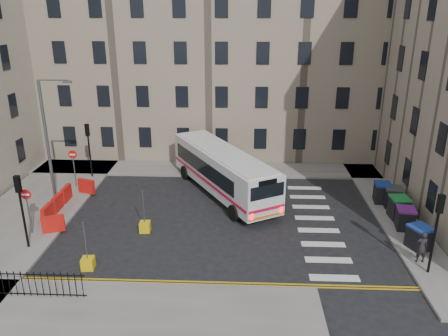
# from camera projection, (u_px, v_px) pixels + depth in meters

# --- Properties ---
(ground) EXTENTS (120.00, 120.00, 0.00)m
(ground) POSITION_uv_depth(u_px,v_px,m) (250.00, 220.00, 26.85)
(ground) COLOR black
(ground) RESTS_ON ground
(pavement_north) EXTENTS (36.00, 3.20, 0.15)m
(pavement_north) POSITION_uv_depth(u_px,v_px,m) (174.00, 169.00, 35.13)
(pavement_north) COLOR slate
(pavement_north) RESTS_ON ground
(pavement_east) EXTENTS (2.40, 26.00, 0.15)m
(pavement_east) POSITION_uv_depth(u_px,v_px,m) (379.00, 195.00, 30.20)
(pavement_east) COLOR slate
(pavement_east) RESTS_ON ground
(pavement_west) EXTENTS (6.00, 22.00, 0.15)m
(pavement_west) POSITION_uv_depth(u_px,v_px,m) (34.00, 207.00, 28.34)
(pavement_west) COLOR slate
(pavement_west) RESTS_ON ground
(pavement_sw) EXTENTS (20.00, 6.00, 0.15)m
(pavement_sw) POSITION_uv_depth(u_px,v_px,m) (81.00, 327.00, 17.74)
(pavement_sw) COLOR slate
(pavement_sw) RESTS_ON ground
(terrace_north) EXTENTS (38.30, 10.80, 17.20)m
(terrace_north) POSITION_uv_depth(u_px,v_px,m) (171.00, 51.00, 38.69)
(terrace_north) COLOR gray
(terrace_north) RESTS_ON ground
(traffic_light_east) EXTENTS (0.28, 0.22, 4.10)m
(traffic_light_east) POSITION_uv_depth(u_px,v_px,m) (437.00, 222.00, 20.34)
(traffic_light_east) COLOR black
(traffic_light_east) RESTS_ON pavement_east
(traffic_light_nw) EXTENTS (0.28, 0.22, 4.10)m
(traffic_light_nw) POSITION_uv_depth(u_px,v_px,m) (89.00, 142.00, 32.45)
(traffic_light_nw) COLOR black
(traffic_light_nw) RESTS_ON pavement_west
(traffic_light_sw) EXTENTS (0.28, 0.22, 4.10)m
(traffic_light_sw) POSITION_uv_depth(u_px,v_px,m) (21.00, 201.00, 22.61)
(traffic_light_sw) COLOR black
(traffic_light_sw) RESTS_ON pavement_west
(streetlamp) EXTENTS (0.50, 0.22, 8.14)m
(streetlamp) POSITION_uv_depth(u_px,v_px,m) (47.00, 140.00, 27.77)
(streetlamp) COLOR #595B5E
(streetlamp) RESTS_ON pavement_west
(no_entry_north) EXTENTS (0.60, 0.08, 3.00)m
(no_entry_north) POSITION_uv_depth(u_px,v_px,m) (73.00, 161.00, 30.87)
(no_entry_north) COLOR #595B5E
(no_entry_north) RESTS_ON pavement_west
(no_entry_south) EXTENTS (0.60, 0.08, 3.00)m
(no_entry_south) POSITION_uv_depth(u_px,v_px,m) (27.00, 202.00, 24.31)
(no_entry_south) COLOR #595B5E
(no_entry_south) RESTS_ON pavement_west
(roadworks_barriers) EXTENTS (1.66, 6.26, 1.00)m
(roadworks_barriers) POSITION_uv_depth(u_px,v_px,m) (63.00, 203.00, 27.58)
(roadworks_barriers) COLOR red
(roadworks_barriers) RESTS_ON pavement_west
(bus) EXTENTS (7.84, 11.09, 3.08)m
(bus) POSITION_uv_depth(u_px,v_px,m) (223.00, 170.00, 30.04)
(bus) COLOR silver
(bus) RESTS_ON ground
(wheelie_bin_a) EXTENTS (1.39, 1.47, 1.28)m
(wheelie_bin_a) POSITION_uv_depth(u_px,v_px,m) (419.00, 237.00, 23.19)
(wheelie_bin_a) COLOR black
(wheelie_bin_a) RESTS_ON pavement_east
(wheelie_bin_b) EXTENTS (1.16, 1.29, 1.27)m
(wheelie_bin_b) POSITION_uv_depth(u_px,v_px,m) (405.00, 218.00, 25.28)
(wheelie_bin_b) COLOR black
(wheelie_bin_b) RESTS_ON pavement_east
(wheelie_bin_c) EXTENTS (1.12, 1.27, 1.34)m
(wheelie_bin_c) POSITION_uv_depth(u_px,v_px,m) (399.00, 207.00, 26.57)
(wheelie_bin_c) COLOR black
(wheelie_bin_c) RESTS_ON pavement_east
(wheelie_bin_d) EXTENTS (1.18, 1.31, 1.30)m
(wheelie_bin_d) POSITION_uv_depth(u_px,v_px,m) (393.00, 197.00, 28.10)
(wheelie_bin_d) COLOR black
(wheelie_bin_d) RESTS_ON pavement_east
(wheelie_bin_e) EXTENTS (1.17, 1.30, 1.31)m
(wheelie_bin_e) POSITION_uv_depth(u_px,v_px,m) (382.00, 192.00, 28.76)
(wheelie_bin_e) COLOR black
(wheelie_bin_e) RESTS_ON pavement_east
(pedestrian) EXTENTS (0.63, 0.43, 1.68)m
(pedestrian) POSITION_uv_depth(u_px,v_px,m) (422.00, 247.00, 21.85)
(pedestrian) COLOR black
(pedestrian) RESTS_ON pavement_east
(bollard_yellow) EXTENTS (0.64, 0.64, 0.60)m
(bollard_yellow) POSITION_uv_depth(u_px,v_px,m) (145.00, 227.00, 25.34)
(bollard_yellow) COLOR #DFBA0C
(bollard_yellow) RESTS_ON ground
(bollard_chevron) EXTENTS (0.64, 0.64, 0.60)m
(bollard_chevron) POSITION_uv_depth(u_px,v_px,m) (88.00, 263.00, 21.72)
(bollard_chevron) COLOR gold
(bollard_chevron) RESTS_ON ground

